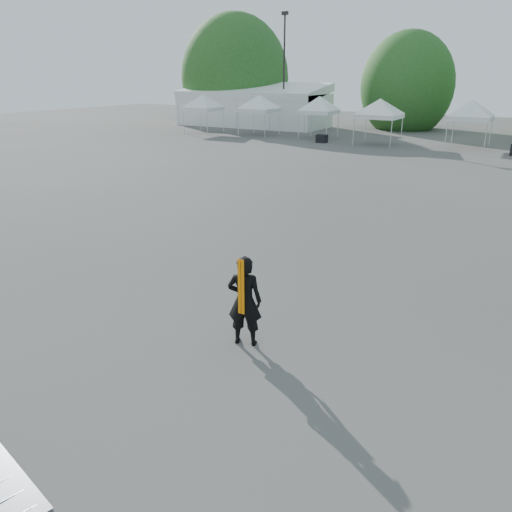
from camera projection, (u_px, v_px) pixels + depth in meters
The scene contains 12 objects.
ground at pixel (296, 291), 12.21m from camera, with size 120.00×120.00×0.00m, color #474442.
marquee at pixel (253, 106), 50.34m from camera, with size 15.00×6.25×4.23m.
light_pole_west at pixel (284, 65), 46.33m from camera, with size 0.60×0.25×10.30m.
tree_far_w at pixel (235, 79), 53.79m from camera, with size 4.80×4.80×7.30m.
tree_mid_w at pixel (407, 86), 47.08m from camera, with size 4.16×4.16×6.33m.
tent_a at pixel (203, 97), 43.90m from camera, with size 3.86×3.86×3.88m.
tent_b at pixel (259, 98), 42.46m from camera, with size 3.97×3.97×3.88m.
tent_c at pixel (320, 100), 40.38m from camera, with size 3.74×3.74×3.88m.
tent_d at pixel (380, 102), 36.40m from camera, with size 4.22×4.22×3.88m.
tent_e at pixel (473, 104), 34.77m from camera, with size 3.93×3.93×3.88m.
man at pixel (245, 301), 9.57m from camera, with size 0.77×0.63×1.83m.
crate_west at pixel (322, 139), 38.56m from camera, with size 0.79×0.61×0.61m, color black.
Camera 1 is at (4.80, -10.13, 5.01)m, focal length 35.00 mm.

